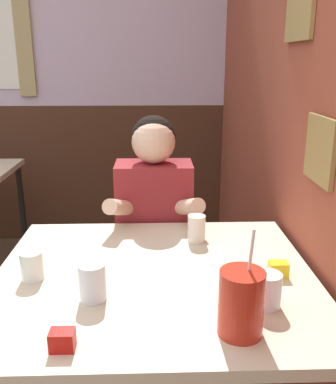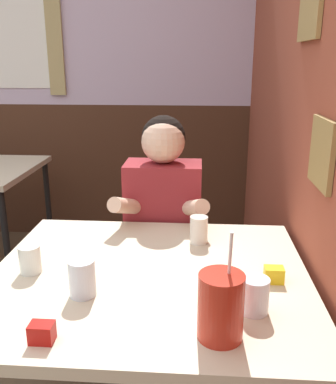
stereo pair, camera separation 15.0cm
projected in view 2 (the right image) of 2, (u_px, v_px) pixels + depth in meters
brick_wall_right at (288, 78)px, 2.05m from camera, size 0.08×4.40×2.70m
back_wall at (71, 71)px, 3.32m from camera, size 5.75×0.09×2.70m
main_table at (149, 291)px, 1.42m from camera, size 1.04×0.92×0.77m
person_seated at (163, 242)px, 1.99m from camera, size 0.42×0.40×1.21m
cocktail_pitcher at (221, 306)px, 1.05m from camera, size 0.11×0.11×0.29m
glass_near_pitcher at (255, 295)px, 1.17m from camera, size 0.08×0.08×0.10m
glass_center at (30, 259)px, 1.39m from camera, size 0.07×0.07×0.09m
glass_far_side at (199, 230)px, 1.62m from camera, size 0.07×0.07×0.10m
glass_by_brick at (82, 278)px, 1.25m from camera, size 0.08×0.08×0.11m
condiment_ketchup at (42, 333)px, 1.05m from camera, size 0.06×0.04×0.05m
condiment_mustard at (274, 275)px, 1.34m from camera, size 0.06×0.04×0.05m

